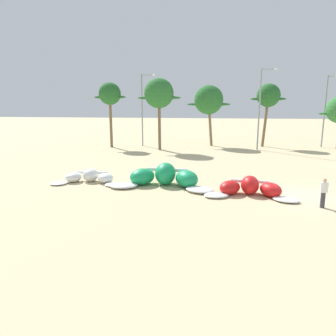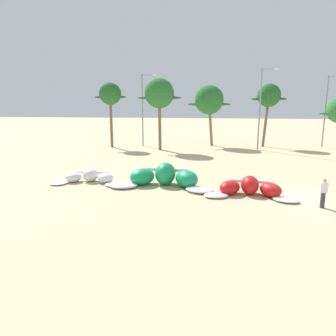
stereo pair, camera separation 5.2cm
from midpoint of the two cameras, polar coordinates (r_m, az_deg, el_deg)
name	(u,v)px [view 1 (the left image)]	position (r m, az deg, el deg)	size (l,w,h in m)	color
ground_plane	(294,195)	(20.49, 22.55, -4.62)	(260.00, 260.00, 0.00)	beige
kite_far_left	(89,177)	(22.59, -14.60, -1.72)	(5.39, 2.60, 0.95)	white
kite_left	(164,177)	(20.88, -0.78, -1.77)	(7.37, 3.49, 1.54)	white
kite_left_of_center	(250,188)	(19.33, 15.06, -3.70)	(5.76, 2.79, 1.16)	white
person_near_kites	(323,193)	(18.31, 27.08, -4.20)	(0.36, 0.24, 1.62)	#383842
palm_leftmost	(110,95)	(41.63, -10.91, 13.35)	(4.35, 2.90, 8.50)	brown
palm_left	(159,94)	(38.28, -1.75, 13.73)	(5.45, 3.64, 8.81)	brown
palm_left_of_gap	(209,100)	(42.97, 7.61, 12.49)	(5.94, 3.96, 8.28)	#7F6647
palm_center_left	(268,96)	(43.68, 18.29, 12.67)	(4.63, 3.09, 8.41)	brown
lamppost_west	(143,106)	(42.51, -4.69, 11.46)	(2.11, 0.24, 9.69)	gray
lamppost_west_center	(261,105)	(39.87, 17.01, 11.20)	(2.02, 0.24, 9.96)	gray
lamppost_east_center	(326,108)	(46.24, 27.47, 9.96)	(1.44, 0.24, 9.41)	gray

